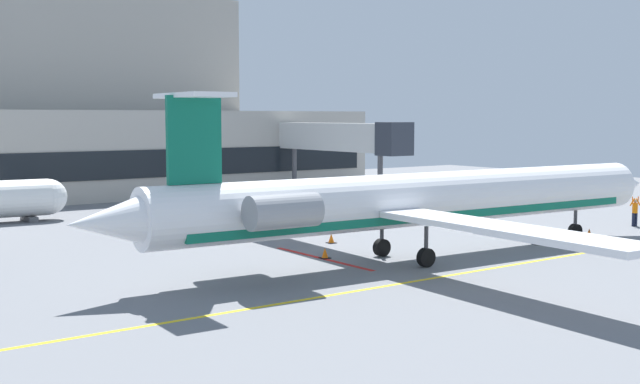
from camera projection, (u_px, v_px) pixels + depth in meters
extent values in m
cube|color=slate|center=(469.00, 288.00, 32.91)|extent=(120.00, 120.00, 0.10)
cube|color=yellow|center=(434.00, 278.00, 34.59)|extent=(108.00, 0.24, 0.01)
cube|color=red|center=(322.00, 258.00, 39.40)|extent=(0.30, 8.00, 0.01)
cube|color=#ADA89E|center=(59.00, 154.00, 70.10)|extent=(57.57, 15.69, 7.60)
cube|color=#9F9A91|center=(65.00, 53.00, 73.61)|extent=(31.17, 10.98, 10.87)
cube|color=black|center=(91.00, 166.00, 63.83)|extent=(55.27, 0.12, 2.37)
cube|color=silver|center=(332.00, 137.00, 68.95)|extent=(1.40, 14.63, 2.40)
cube|color=#2D333D|center=(394.00, 139.00, 62.36)|extent=(2.40, 2.00, 2.64)
cylinder|color=#4C4C51|center=(294.00, 170.00, 73.93)|extent=(0.44, 0.44, 4.12)
cylinder|color=#4C4C51|center=(380.00, 179.00, 64.03)|extent=(0.44, 0.44, 4.12)
cylinder|color=white|center=(427.00, 199.00, 39.12)|extent=(29.78, 4.13, 2.61)
cube|color=#0C664C|center=(427.00, 213.00, 39.19)|extent=(26.80, 3.72, 0.47)
cone|color=white|center=(625.00, 184.00, 47.73)|extent=(3.00, 2.70, 2.56)
cone|color=white|center=(110.00, 222.00, 30.38)|extent=(3.50, 2.39, 2.22)
cube|color=white|center=(297.00, 196.00, 44.14)|extent=(3.04, 13.06, 0.28)
cube|color=white|center=(504.00, 229.00, 31.18)|extent=(3.04, 13.06, 0.28)
cylinder|color=gray|center=(237.00, 202.00, 35.63)|extent=(3.20, 1.60, 1.44)
cylinder|color=gray|center=(283.00, 211.00, 32.20)|extent=(3.20, 1.60, 1.44)
cube|color=#0C664C|center=(194.00, 140.00, 32.02)|extent=(2.36, 0.36, 3.60)
cube|color=white|center=(193.00, 95.00, 31.85)|extent=(2.04, 4.27, 0.20)
cylinder|color=#3F3F44|center=(575.00, 217.00, 45.45)|extent=(0.20, 0.20, 1.25)
cylinder|color=black|center=(575.00, 232.00, 45.53)|extent=(0.92, 0.40, 0.90)
cylinder|color=#3F3F44|center=(382.00, 231.00, 39.89)|extent=(0.20, 0.20, 1.25)
cylinder|color=black|center=(382.00, 248.00, 39.97)|extent=(0.92, 0.40, 0.90)
cylinder|color=#3F3F44|center=(426.00, 240.00, 37.06)|extent=(0.20, 0.20, 1.25)
cylinder|color=black|center=(426.00, 257.00, 37.14)|extent=(0.92, 0.40, 0.90)
cube|color=#1E4CB2|center=(165.00, 219.00, 49.26)|extent=(3.31, 2.77, 0.65)
cube|color=#1A4197|center=(152.00, 206.00, 49.00)|extent=(1.68, 1.93, 1.02)
cylinder|color=black|center=(149.00, 227.00, 48.20)|extent=(0.75, 0.53, 0.70)
cylinder|color=black|center=(148.00, 223.00, 49.94)|extent=(0.75, 0.53, 0.70)
cylinder|color=black|center=(182.00, 226.00, 48.64)|extent=(0.75, 0.53, 0.70)
cylinder|color=black|center=(180.00, 222.00, 50.38)|extent=(0.75, 0.53, 0.70)
sphere|color=white|center=(49.00, 197.00, 54.01)|extent=(2.45, 2.45, 2.45)
cube|color=#59595B|center=(29.00, 218.00, 53.60)|extent=(0.60, 2.25, 0.35)
cylinder|color=#191E33|center=(636.00, 220.00, 51.03)|extent=(0.18, 0.18, 0.86)
cylinder|color=#191E33|center=(633.00, 220.00, 50.97)|extent=(0.18, 0.18, 0.86)
cylinder|color=orange|center=(635.00, 208.00, 50.93)|extent=(0.34, 0.34, 0.66)
sphere|color=tan|center=(635.00, 201.00, 50.88)|extent=(0.24, 0.24, 0.24)
cylinder|color=orange|center=(638.00, 202.00, 50.95)|extent=(0.40, 0.21, 0.50)
cylinder|color=#F2590C|center=(638.00, 198.00, 50.93)|extent=(0.06, 0.06, 0.28)
cylinder|color=orange|center=(632.00, 202.00, 50.83)|extent=(0.40, 0.21, 0.50)
cylinder|color=#F2590C|center=(633.00, 199.00, 50.81)|extent=(0.06, 0.06, 0.28)
cone|color=orange|center=(331.00, 238.00, 44.16)|extent=(0.36, 0.36, 0.55)
cube|color=black|center=(331.00, 243.00, 44.18)|extent=(0.47, 0.47, 0.04)
cone|color=orange|center=(537.00, 240.00, 43.71)|extent=(0.36, 0.36, 0.55)
cube|color=black|center=(537.00, 244.00, 43.73)|extent=(0.47, 0.47, 0.04)
cone|color=orange|center=(325.00, 253.00, 39.40)|extent=(0.36, 0.36, 0.55)
cube|color=black|center=(325.00, 258.00, 39.43)|extent=(0.47, 0.47, 0.04)
cone|color=orange|center=(589.00, 233.00, 46.19)|extent=(0.36, 0.36, 0.55)
cube|color=black|center=(589.00, 237.00, 46.21)|extent=(0.47, 0.47, 0.04)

